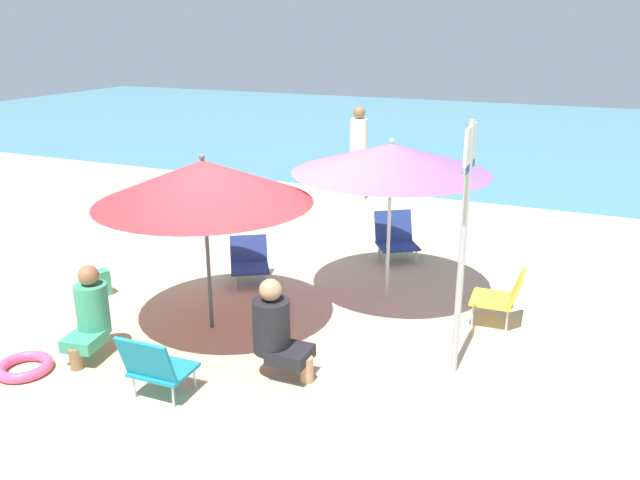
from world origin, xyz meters
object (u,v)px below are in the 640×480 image
Objects in this scene: beach_chair_b at (249,260)px; beach_bag at (99,283)px; beach_chair_a at (395,236)px; person_c at (276,329)px; beach_chair_d at (155,366)px; umbrella_red at (203,182)px; person_a at (90,313)px; warning_sign at (465,220)px; person_b at (359,153)px; umbrella_purple at (391,158)px; swim_ring at (24,367)px; beach_chair_c at (503,295)px.

beach_chair_b is 2.29× the size of beach_bag.
person_c is at bearing -34.96° from beach_chair_a.
umbrella_red is at bearing 11.95° from beach_chair_d.
person_c reaches higher than beach_bag.
beach_chair_d is 1.13m from person_a.
warning_sign is at bearing -6.56° from beach_chair_a.
person_b reaches higher than beach_chair_d.
beach_chair_b is at bearing -173.92° from umbrella_purple.
swim_ring is (-1.40, -0.13, -0.27)m from beach_chair_d.
person_c is (-0.37, -2.06, -1.19)m from umbrella_purple.
beach_bag is (-2.75, 0.76, -0.31)m from person_c.
beach_bag is at bearing 11.26° from beach_chair_c.
umbrella_red is 3.55× the size of beach_chair_c.
umbrella_red is at bearing -24.73° from person_b.
umbrella_purple is at bearing -20.75° from beach_chair_a.
person_a reaches higher than beach_chair_c.
umbrella_red is 5.59m from person_b.
beach_chair_a is at bearing 103.41° from umbrella_purple.
umbrella_purple is 3.59× the size of beach_chair_c.
person_a is (-2.17, -2.42, -1.22)m from umbrella_purple.
umbrella_red reaches higher than person_b.
beach_chair_d is 0.70× the size of person_a.
umbrella_purple reaches higher than beach_chair_b.
beach_chair_d is (-0.80, -4.15, 0.01)m from beach_chair_a.
warning_sign is (2.53, 0.12, -0.11)m from umbrella_red.
beach_chair_a is (-0.32, 1.34, -1.34)m from umbrella_purple.
person_b is at bearing 4.45° from beach_chair_d.
person_a is (-0.72, -0.95, -1.14)m from umbrella_red.
beach_chair_a is 0.43× the size of person_b.
swim_ring is 1.75m from beach_bag.
person_a is 3.58m from warning_sign.
person_a is at bearing -43.41° from beach_chair_b.
person_b is 6.31m from person_c.
beach_chair_a is at bearing 116.67° from warning_sign.
beach_chair_b reaches higher than swim_ring.
beach_chair_a reaches higher than swim_ring.
beach_chair_d is at bearing -45.01° from beach_chair_a.
beach_chair_b is 2.88m from swim_ring.
beach_chair_c is at bearing 14.22° from beach_bag.
person_c reaches higher than beach_chair_d.
person_b is at bearing 76.99° from beach_bag.
person_b is 6.19m from warning_sign.
beach_chair_a is 0.32× the size of warning_sign.
beach_chair_a is 2.23m from beach_chair_c.
person_c is at bearing 3.78° from beach_chair_b.
beach_bag is at bearing -83.42° from beach_chair_b.
swim_ring is at bearing 32.82° from beach_chair_c.
beach_chair_b is at bearing 11.08° from beach_chair_d.
beach_bag is at bearing 109.84° from swim_ring.
person_b reaches higher than beach_chair_a.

